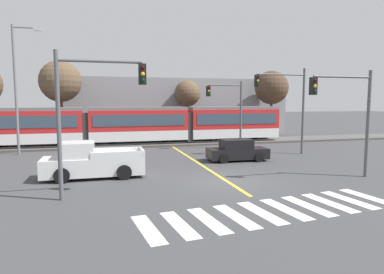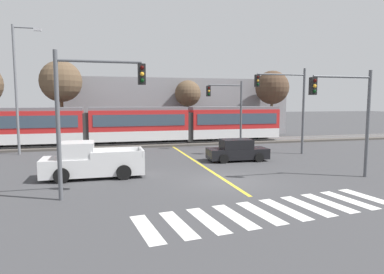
% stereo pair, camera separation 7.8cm
% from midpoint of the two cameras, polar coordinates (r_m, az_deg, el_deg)
% --- Properties ---
extents(ground_plane, '(200.00, 200.00, 0.00)m').
position_cam_midpoint_polar(ground_plane, '(18.13, 5.75, -7.36)').
color(ground_plane, '#3D3D3F').
extents(track_bed, '(120.00, 4.00, 0.18)m').
position_cam_midpoint_polar(track_bed, '(33.23, -3.97, -1.05)').
color(track_bed, '#4C4742').
rests_on(track_bed, ground).
extents(rail_near, '(120.00, 0.08, 0.10)m').
position_cam_midpoint_polar(rail_near, '(32.51, -3.73, -0.95)').
color(rail_near, '#939399').
rests_on(rail_near, track_bed).
extents(rail_far, '(120.00, 0.08, 0.10)m').
position_cam_midpoint_polar(rail_far, '(33.91, -4.21, -0.67)').
color(rail_far, '#939399').
rests_on(rail_far, track_bed).
extents(light_rail_tram, '(28.00, 2.64, 3.43)m').
position_cam_midpoint_polar(light_rail_tram, '(32.61, -8.97, 2.21)').
color(light_rail_tram, silver).
rests_on(light_rail_tram, track_bed).
extents(crosswalk_stripe_0, '(0.91, 2.85, 0.01)m').
position_cam_midpoint_polar(crosswalk_stripe_0, '(11.74, -7.57, -14.95)').
color(crosswalk_stripe_0, silver).
rests_on(crosswalk_stripe_0, ground).
extents(crosswalk_stripe_1, '(0.91, 2.85, 0.01)m').
position_cam_midpoint_polar(crosswalk_stripe_1, '(12.04, -2.34, -14.35)').
color(crosswalk_stripe_1, silver).
rests_on(crosswalk_stripe_1, ground).
extents(crosswalk_stripe_2, '(0.91, 2.85, 0.01)m').
position_cam_midpoint_polar(crosswalk_stripe_2, '(12.43, 2.58, -13.68)').
color(crosswalk_stripe_2, silver).
rests_on(crosswalk_stripe_2, ground).
extents(crosswalk_stripe_3, '(0.91, 2.85, 0.01)m').
position_cam_midpoint_polar(crosswalk_stripe_3, '(12.91, 7.13, -12.96)').
color(crosswalk_stripe_3, silver).
rests_on(crosswalk_stripe_3, ground).
extents(crosswalk_stripe_4, '(0.91, 2.85, 0.01)m').
position_cam_midpoint_polar(crosswalk_stripe_4, '(13.46, 11.31, -12.23)').
color(crosswalk_stripe_4, silver).
rests_on(crosswalk_stripe_4, ground).
extents(crosswalk_stripe_5, '(0.91, 2.85, 0.01)m').
position_cam_midpoint_polar(crosswalk_stripe_5, '(14.07, 15.13, -11.51)').
color(crosswalk_stripe_5, silver).
rests_on(crosswalk_stripe_5, ground).
extents(crosswalk_stripe_6, '(0.91, 2.85, 0.01)m').
position_cam_midpoint_polar(crosswalk_stripe_6, '(14.74, 18.59, -10.80)').
color(crosswalk_stripe_6, silver).
rests_on(crosswalk_stripe_6, ground).
extents(crosswalk_stripe_7, '(0.91, 2.85, 0.01)m').
position_cam_midpoint_polar(crosswalk_stripe_7, '(15.46, 21.73, -10.13)').
color(crosswalk_stripe_7, silver).
rests_on(crosswalk_stripe_7, ground).
extents(crosswalk_stripe_8, '(0.91, 2.85, 0.01)m').
position_cam_midpoint_polar(crosswalk_stripe_8, '(16.22, 24.57, -9.49)').
color(crosswalk_stripe_8, silver).
rests_on(crosswalk_stripe_8, ground).
extents(crosswalk_stripe_9, '(0.91, 2.85, 0.01)m').
position_cam_midpoint_polar(crosswalk_stripe_9, '(17.02, 27.14, -8.89)').
color(crosswalk_stripe_9, silver).
rests_on(crosswalk_stripe_9, ground).
extents(lane_centre_line, '(0.20, 16.87, 0.01)m').
position_cam_midpoint_polar(lane_centre_line, '(23.20, 0.98, -4.36)').
color(lane_centre_line, gold).
rests_on(lane_centre_line, ground).
extents(sedan_crossing, '(4.27, 2.06, 1.52)m').
position_cam_midpoint_polar(sedan_crossing, '(24.23, 7.45, -2.29)').
color(sedan_crossing, black).
rests_on(sedan_crossing, ground).
extents(pickup_truck, '(5.41, 2.25, 1.98)m').
position_cam_midpoint_polar(pickup_truck, '(19.54, -16.54, -4.08)').
color(pickup_truck, silver).
rests_on(pickup_truck, ground).
extents(traffic_light_far_right, '(3.25, 0.38, 5.88)m').
position_cam_midpoint_polar(traffic_light_far_right, '(29.84, 6.17, 5.44)').
color(traffic_light_far_right, '#515459').
rests_on(traffic_light_far_right, ground).
extents(traffic_light_mid_right, '(4.25, 0.38, 6.70)m').
position_cam_midpoint_polar(traffic_light_mid_right, '(27.52, 15.63, 6.27)').
color(traffic_light_mid_right, '#515459').
rests_on(traffic_light_mid_right, ground).
extents(traffic_light_near_right, '(3.75, 0.38, 5.84)m').
position_cam_midpoint_polar(traffic_light_near_right, '(20.14, 24.59, 4.62)').
color(traffic_light_near_right, '#515459').
rests_on(traffic_light_near_right, ground).
extents(traffic_light_near_left, '(3.75, 0.38, 6.27)m').
position_cam_midpoint_polar(traffic_light_near_left, '(15.12, -16.97, 5.57)').
color(traffic_light_near_left, '#515459').
rests_on(traffic_light_near_left, ground).
extents(street_lamp_west, '(2.12, 0.28, 9.94)m').
position_cam_midpoint_polar(street_lamp_west, '(29.79, -27.12, 8.02)').
color(street_lamp_west, slate).
rests_on(street_lamp_west, ground).
extents(bare_tree_west, '(4.05, 4.05, 8.12)m').
position_cam_midpoint_polar(bare_tree_west, '(36.24, -21.15, 8.62)').
color(bare_tree_west, brown).
rests_on(bare_tree_west, ground).
extents(bare_tree_east, '(2.95, 2.95, 6.50)m').
position_cam_midpoint_polar(bare_tree_east, '(39.02, -0.83, 7.22)').
color(bare_tree_east, brown).
rests_on(bare_tree_east, ground).
extents(bare_tree_far_east, '(3.91, 3.91, 7.69)m').
position_cam_midpoint_polar(bare_tree_far_east, '(41.54, 13.08, 8.00)').
color(bare_tree_far_east, brown).
rests_on(bare_tree_far_east, ground).
extents(building_backdrop_far, '(27.04, 6.00, 6.83)m').
position_cam_midpoint_polar(building_backdrop_far, '(43.04, -2.64, 5.03)').
color(building_backdrop_far, gray).
rests_on(building_backdrop_far, ground).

